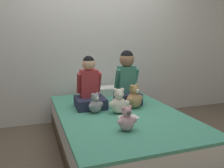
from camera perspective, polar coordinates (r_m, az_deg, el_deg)
The scene contains 11 objects.
ground_plane at distance 2.87m, azimuth 1.67°, elevation -14.80°, with size 14.00×14.00×0.00m, color brown.
wall_behind_bed at distance 3.64m, azimuth -4.62°, elevation 11.01°, with size 8.00×0.06×2.50m.
bed at distance 2.79m, azimuth 1.69°, elevation -10.93°, with size 1.34×2.05×0.42m.
child_on_left at distance 2.88m, azimuth -5.43°, elevation -0.97°, with size 0.37×0.38×0.62m.
child_on_right at distance 3.02m, azimuth 3.63°, elevation 1.04°, with size 0.31×0.32×0.68m.
teddy_bear_held_by_left_child at distance 2.67m, azimuth -4.05°, elevation -4.91°, with size 0.18×0.15×0.23m.
teddy_bear_held_by_right_child at distance 2.85m, azimuth 5.35°, elevation -3.36°, with size 0.23×0.18×0.29m.
teddy_bear_between_children at distance 2.64m, azimuth 1.66°, elevation -4.51°, with size 0.24×0.18×0.29m.
teddy_bear_at_foot_of_bed at distance 2.18m, azimuth 3.53°, elevation -8.65°, with size 0.20×0.15×0.23m.
pillow_at_headboard at distance 3.49m, azimuth -3.35°, elevation -1.78°, with size 0.57×0.27×0.11m.
sign_card at distance 2.55m, azimuth 3.91°, elevation -7.94°, with size 0.21×0.15×0.00m.
Camera 1 is at (-0.93, -2.41, 1.26)m, focal length 38.00 mm.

